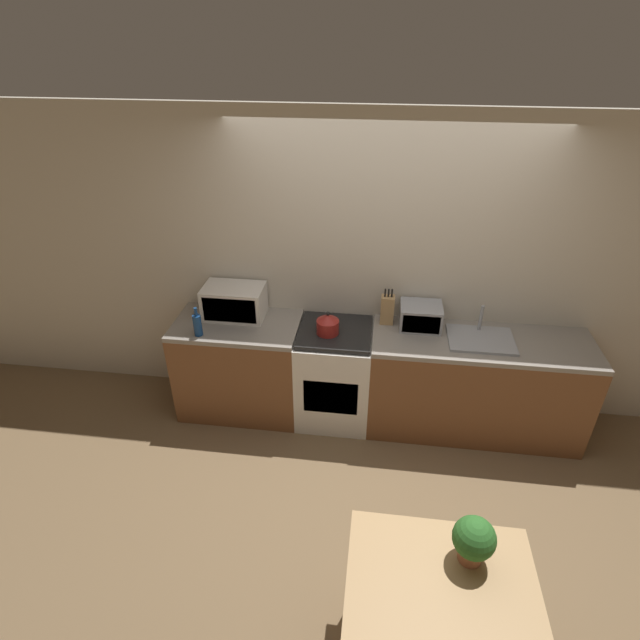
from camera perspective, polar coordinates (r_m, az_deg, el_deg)
name	(u,v)px	position (r m, az deg, el deg)	size (l,w,h in m)	color
ground_plane	(368,482)	(4.13, 5.52, -17.91)	(16.00, 16.00, 0.00)	brown
wall_back	(382,271)	(4.23, 7.11, 5.53)	(10.00, 0.06, 2.60)	beige
counter_left_run	(240,366)	(4.54, -9.09, -5.23)	(1.07, 0.62, 0.90)	brown
counter_right_run	(475,385)	(4.47, 17.28, -7.08)	(1.78, 0.62, 0.90)	brown
stove_range	(334,374)	(4.40, 1.65, -6.18)	(0.63, 0.62, 0.90)	silver
kettle	(328,324)	(4.06, 0.89, -0.46)	(0.18, 0.18, 0.20)	maroon
microwave	(234,302)	(4.34, -9.78, 2.07)	(0.51, 0.32, 0.28)	silver
bottle	(198,325)	(4.15, -13.82, -0.52)	(0.07, 0.07, 0.25)	navy
knife_block	(387,309)	(4.22, 7.70, 1.20)	(0.11, 0.10, 0.32)	tan
toaster_oven	(421,316)	(4.22, 11.42, 0.41)	(0.34, 0.28, 0.20)	#999BA0
sink_basin	(481,338)	(4.21, 17.91, -2.02)	(0.52, 0.39, 0.24)	#999BA0
dining_table	(440,592)	(2.91, 13.53, -27.95)	(0.94, 0.70, 0.75)	tan
potted_plant	(474,540)	(2.81, 17.17, -22.85)	(0.22, 0.22, 0.27)	#9E5B3D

